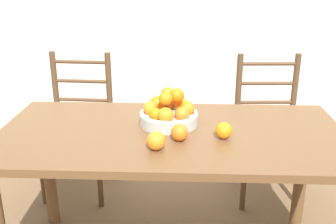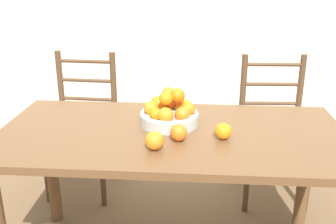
# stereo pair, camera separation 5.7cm
# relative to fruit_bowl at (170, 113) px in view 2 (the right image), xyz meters

# --- Properties ---
(dining_table) EXTENTS (1.63, 0.81, 0.75)m
(dining_table) POSITION_rel_fruit_bowl_xyz_m (0.02, -0.09, -0.16)
(dining_table) COLOR brown
(dining_table) RESTS_ON ground_plane
(fruit_bowl) EXTENTS (0.29, 0.29, 0.18)m
(fruit_bowl) POSITION_rel_fruit_bowl_xyz_m (0.00, 0.00, 0.00)
(fruit_bowl) COLOR #B2B7B2
(fruit_bowl) RESTS_ON dining_table
(orange_loose_0) EXTENTS (0.08, 0.08, 0.08)m
(orange_loose_0) POSITION_rel_fruit_bowl_xyz_m (-0.04, -0.30, -0.02)
(orange_loose_0) COLOR orange
(orange_loose_0) RESTS_ON dining_table
(orange_loose_1) EXTENTS (0.07, 0.07, 0.07)m
(orange_loose_1) POSITION_rel_fruit_bowl_xyz_m (0.25, -0.17, -0.02)
(orange_loose_1) COLOR orange
(orange_loose_1) RESTS_ON dining_table
(orange_loose_2) EXTENTS (0.08, 0.08, 0.08)m
(orange_loose_2) POSITION_rel_fruit_bowl_xyz_m (0.05, -0.20, -0.02)
(orange_loose_2) COLOR orange
(orange_loose_2) RESTS_ON dining_table
(chair_left) EXTENTS (0.44, 0.42, 0.94)m
(chair_left) POSITION_rel_fruit_bowl_xyz_m (-0.64, 0.63, -0.34)
(chair_left) COLOR #513823
(chair_left) RESTS_ON ground_plane
(chair_right) EXTENTS (0.44, 0.42, 0.94)m
(chair_right) POSITION_rel_fruit_bowl_xyz_m (0.63, 0.63, -0.34)
(chair_right) COLOR #513823
(chair_right) RESTS_ON ground_plane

